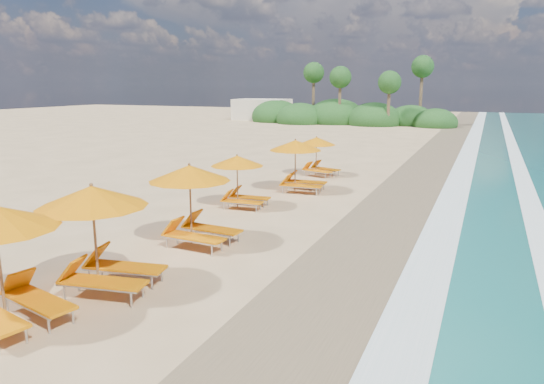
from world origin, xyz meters
name	(u,v)px	position (x,y,z in m)	size (l,w,h in m)	color
ground	(272,226)	(0.00, 0.00, 0.00)	(160.00, 160.00, 0.00)	tan
wet_sand	(388,239)	(4.00, 0.00, 0.01)	(4.00, 160.00, 0.01)	#7F6B4C
surf_foam	(479,249)	(6.70, 0.00, 0.03)	(4.00, 160.00, 0.01)	white
station_0	(3,258)	(-2.07, -8.86, 1.43)	(3.13, 3.01, 2.55)	olive
station_1	(102,231)	(-1.47, -6.69, 1.46)	(3.11, 2.96, 2.60)	olive
station_2	(196,199)	(-1.32, -2.80, 1.41)	(2.82, 2.64, 2.52)	olive
station_3	(241,178)	(-2.19, 2.01, 1.20)	(2.38, 2.22, 2.13)	olive
station_4	(299,162)	(-1.12, 5.76, 1.36)	(2.73, 2.56, 2.42)	olive
station_5	(319,154)	(-1.58, 10.04, 1.18)	(2.65, 2.58, 2.11)	olive
treeline	(343,116)	(-9.94, 45.51, 1.00)	(25.80, 8.80, 9.74)	#163D14
beach_building	(262,109)	(-22.00, 48.00, 1.40)	(7.00, 5.00, 2.80)	beige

